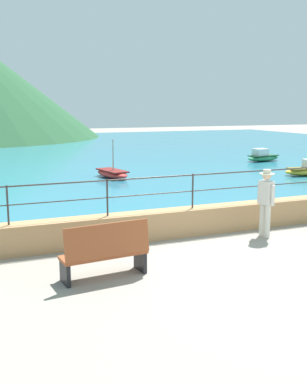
{
  "coord_description": "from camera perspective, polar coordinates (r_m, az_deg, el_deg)",
  "views": [
    {
      "loc": [
        -5.35,
        -7.23,
        3.32
      ],
      "look_at": [
        -0.89,
        3.7,
        1.1
      ],
      "focal_mm": 42.89,
      "sensor_mm": 36.0,
      "label": 1
    }
  ],
  "objects": [
    {
      "name": "person_walking",
      "position": [
        11.99,
        13.79,
        -0.92
      ],
      "size": [
        0.38,
        0.56,
        1.75
      ],
      "color": "beige",
      "rests_on": "ground"
    },
    {
      "name": "railing",
      "position": [
        11.89,
        4.91,
        1.0
      ],
      "size": [
        18.44,
        0.04,
        0.9
      ],
      "color": "#383330",
      "rests_on": "promenade_wall"
    },
    {
      "name": "promenade_wall",
      "position": [
        12.09,
        4.83,
        -3.6
      ],
      "size": [
        20.0,
        0.56,
        0.7
      ],
      "primitive_type": "cube",
      "color": "tan",
      "rests_on": "ground"
    },
    {
      "name": "ground_plane",
      "position": [
        9.59,
        13.63,
        -9.92
      ],
      "size": [
        120.0,
        120.0,
        0.0
      ],
      "primitive_type": "plane",
      "color": "gray"
    },
    {
      "name": "boat_1",
      "position": [
        28.31,
        13.42,
        4.3
      ],
      "size": [
        2.41,
        1.23,
        0.76
      ],
      "color": "#338C59",
      "rests_on": "lake_water"
    },
    {
      "name": "bench_main",
      "position": [
        8.98,
        -5.98,
        -7.31
      ],
      "size": [
        1.74,
        0.71,
        1.13
      ],
      "color": "#9E4C28",
      "rests_on": "ground"
    },
    {
      "name": "boat_0",
      "position": [
        21.25,
        -5.15,
        2.34
      ],
      "size": [
        1.35,
        2.43,
        1.77
      ],
      "color": "red",
      "rests_on": "lake_water"
    },
    {
      "name": "lake_water",
      "position": [
        33.66,
        -12.98,
        4.78
      ],
      "size": [
        64.0,
        44.32,
        0.06
      ],
      "primitive_type": "cube",
      "color": "teal",
      "rests_on": "ground"
    }
  ]
}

